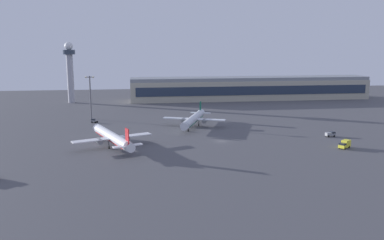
{
  "coord_description": "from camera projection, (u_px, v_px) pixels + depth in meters",
  "views": [
    {
      "loc": [
        -33.87,
        -156.23,
        38.75
      ],
      "look_at": [
        -8.35,
        27.88,
        4.0
      ],
      "focal_mm": 37.27,
      "sensor_mm": 36.0,
      "label": 1
    }
  ],
  "objects": [
    {
      "name": "terminal_building",
      "position": [
        251.0,
        88.0,
        290.45
      ],
      "size": [
        173.45,
        22.4,
        16.4
      ],
      "color": "#B2AD99",
      "rests_on": "ground"
    },
    {
      "name": "catering_truck",
      "position": [
        345.0,
        144.0,
        152.56
      ],
      "size": [
        5.97,
        5.19,
        3.05
      ],
      "rotation": [
        0.0,
        0.0,
        2.19
      ],
      "color": "yellow",
      "rests_on": "ground"
    },
    {
      "name": "control_tower",
      "position": [
        70.0,
        68.0,
        270.72
      ],
      "size": [
        8.0,
        8.0,
        41.33
      ],
      "color": "#A8A8B2",
      "rests_on": "ground"
    },
    {
      "name": "airplane_terminal_side",
      "position": [
        112.0,
        137.0,
        153.92
      ],
      "size": [
        30.33,
        38.45,
        10.31
      ],
      "rotation": [
        0.0,
        0.0,
        0.38
      ],
      "color": "white",
      "rests_on": "ground"
    },
    {
      "name": "apron_light_west",
      "position": [
        90.0,
        94.0,
        210.42
      ],
      "size": [
        4.8,
        0.9,
        23.14
      ],
      "color": "slate",
      "rests_on": "ground"
    },
    {
      "name": "baggage_tractor",
      "position": [
        331.0,
        134.0,
        171.96
      ],
      "size": [
        4.32,
        2.39,
        2.25
      ],
      "rotation": [
        0.0,
        0.0,
        4.82
      ],
      "color": "gray",
      "rests_on": "ground"
    },
    {
      "name": "airplane_far_stand",
      "position": [
        194.0,
        119.0,
        192.82
      ],
      "size": [
        30.05,
        38.13,
        10.16
      ],
      "rotation": [
        0.0,
        0.0,
        2.78
      ],
      "color": "silver",
      "rests_on": "ground"
    },
    {
      "name": "pushback_tug",
      "position": [
        94.0,
        121.0,
        203.22
      ],
      "size": [
        3.56,
        3.05,
        2.05
      ],
      "rotation": [
        0.0,
        0.0,
        1.07
      ],
      "color": "gray",
      "rests_on": "ground"
    },
    {
      "name": "ground_plane",
      "position": [
        221.0,
        141.0,
        163.8
      ],
      "size": [
        416.0,
        416.0,
        0.0
      ],
      "primitive_type": "plane",
      "color": "#4C4C51"
    }
  ]
}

